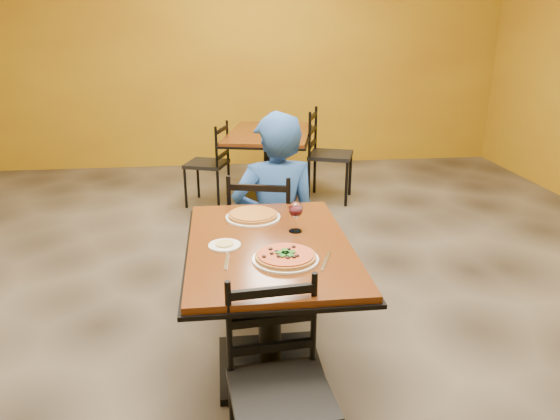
{
  "coord_description": "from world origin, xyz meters",
  "views": [
    {
      "loc": [
        -0.23,
        -2.88,
        1.77
      ],
      "look_at": [
        0.08,
        -0.3,
        0.85
      ],
      "focal_mm": 33.24,
      "sensor_mm": 36.0,
      "label": 1
    }
  ],
  "objects": [
    {
      "name": "floor",
      "position": [
        0.0,
        0.0,
        0.0
      ],
      "size": [
        7.0,
        8.0,
        0.01
      ],
      "primitive_type": "cube",
      "color": "black",
      "rests_on": "ground"
    },
    {
      "name": "wall_back",
      "position": [
        0.0,
        4.0,
        1.5
      ],
      "size": [
        7.0,
        0.01,
        3.0
      ],
      "primitive_type": "cube",
      "color": "#AA8512",
      "rests_on": "ground"
    },
    {
      "name": "table_main",
      "position": [
        0.0,
        -0.5,
        0.56
      ],
      "size": [
        0.83,
        1.23,
        0.75
      ],
      "color": "#57260D",
      "rests_on": "floor"
    },
    {
      "name": "table_second",
      "position": [
        0.28,
        2.36,
        0.56
      ],
      "size": [
        1.08,
        1.39,
        0.75
      ],
      "rotation": [
        0.0,
        0.0,
        -0.23
      ],
      "color": "#57260D",
      "rests_on": "floor"
    },
    {
      "name": "chair_main_near",
      "position": [
        -0.03,
        -1.25,
        0.43
      ],
      "size": [
        0.42,
        0.42,
        0.85
      ],
      "primitive_type": null,
      "rotation": [
        0.0,
        0.0,
        0.09
      ],
      "color": "black",
      "rests_on": "floor"
    },
    {
      "name": "chair_main_far",
      "position": [
        0.04,
        0.32,
        0.45
      ],
      "size": [
        0.5,
        0.5,
        0.91
      ],
      "primitive_type": null,
      "rotation": [
        0.0,
        0.0,
        2.89
      ],
      "color": "black",
      "rests_on": "floor"
    },
    {
      "name": "chair_second_left",
      "position": [
        -0.37,
        2.36,
        0.43
      ],
      "size": [
        0.49,
        0.49,
        0.86
      ],
      "primitive_type": null,
      "rotation": [
        0.0,
        0.0,
        -1.91
      ],
      "color": "black",
      "rests_on": "floor"
    },
    {
      "name": "chair_second_right",
      "position": [
        0.93,
        2.36,
        0.48
      ],
      "size": [
        0.56,
        0.56,
        0.96
      ],
      "primitive_type": null,
      "rotation": [
        0.0,
        0.0,
        1.23
      ],
      "color": "black",
      "rests_on": "floor"
    },
    {
      "name": "diner",
      "position": [
        0.14,
        0.51,
        0.63
      ],
      "size": [
        0.66,
        0.47,
        1.25
      ],
      "primitive_type": "imported",
      "rotation": [
        0.0,
        0.0,
        3.24
      ],
      "color": "navy",
      "rests_on": "floor"
    },
    {
      "name": "plate_main",
      "position": [
        0.06,
        -0.71,
        0.76
      ],
      "size": [
        0.31,
        0.31,
        0.01
      ],
      "primitive_type": "cylinder",
      "color": "white",
      "rests_on": "table_main"
    },
    {
      "name": "pizza_main",
      "position": [
        0.06,
        -0.71,
        0.77
      ],
      "size": [
        0.28,
        0.28,
        0.02
      ],
      "primitive_type": "cylinder",
      "color": "maroon",
      "rests_on": "plate_main"
    },
    {
      "name": "plate_far",
      "position": [
        -0.06,
        -0.14,
        0.76
      ],
      "size": [
        0.31,
        0.31,
        0.01
      ],
      "primitive_type": "cylinder",
      "color": "white",
      "rests_on": "table_main"
    },
    {
      "name": "pizza_far",
      "position": [
        -0.06,
        -0.14,
        0.77
      ],
      "size": [
        0.28,
        0.28,
        0.02
      ],
      "primitive_type": "cylinder",
      "color": "#C07C24",
      "rests_on": "plate_far"
    },
    {
      "name": "side_plate",
      "position": [
        -0.22,
        -0.52,
        0.76
      ],
      "size": [
        0.16,
        0.16,
        0.01
      ],
      "primitive_type": "cylinder",
      "color": "white",
      "rests_on": "table_main"
    },
    {
      "name": "dip",
      "position": [
        -0.22,
        -0.52,
        0.76
      ],
      "size": [
        0.09,
        0.09,
        0.01
      ],
      "primitive_type": "cylinder",
      "color": "tan",
      "rests_on": "side_plate"
    },
    {
      "name": "wine_glass",
      "position": [
        0.15,
        -0.36,
        0.84
      ],
      "size": [
        0.08,
        0.08,
        0.18
      ],
      "primitive_type": null,
      "color": "white",
      "rests_on": "table_main"
    },
    {
      "name": "fork",
      "position": [
        -0.22,
        -0.69,
        0.75
      ],
      "size": [
        0.03,
        0.19,
        0.0
      ],
      "primitive_type": "cube",
      "rotation": [
        0.0,
        0.0,
        -0.08
      ],
      "color": "silver",
      "rests_on": "table_main"
    },
    {
      "name": "knife",
      "position": [
        0.24,
        -0.75,
        0.75
      ],
      "size": [
        0.09,
        0.2,
        0.0
      ],
      "primitive_type": "cube",
      "rotation": [
        0.0,
        0.0,
        -0.38
      ],
      "color": "silver",
      "rests_on": "table_main"
    }
  ]
}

